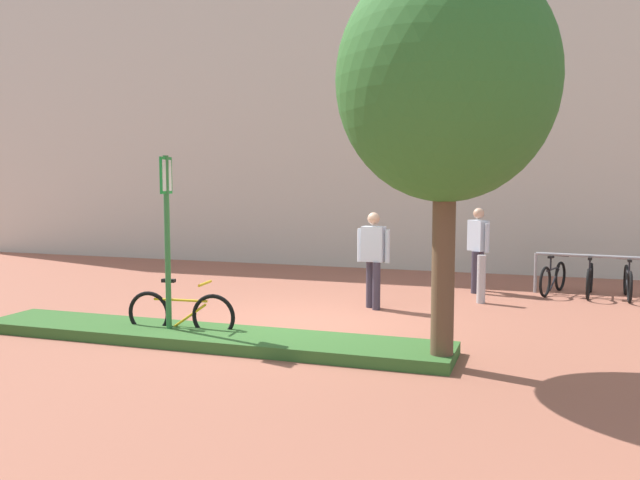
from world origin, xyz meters
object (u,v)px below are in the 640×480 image
bike_rack_cluster (590,279)px  person_shirt_white (478,244)px  bollard_steel (481,279)px  tree_sidewalk (446,81)px  person_casual_tan (373,254)px  parking_sign_post (167,221)px  bike_at_sign (181,314)px

bike_rack_cluster → person_shirt_white: person_shirt_white is taller
bollard_steel → person_shirt_white: person_shirt_white is taller
tree_sidewalk → person_shirt_white: 6.18m
person_shirt_white → person_casual_tan: 2.86m
parking_sign_post → bike_rack_cluster: bearing=43.5°
bollard_steel → person_casual_tan: bearing=-147.3°
bike_at_sign → bike_rack_cluster: size_ratio=0.80×
person_shirt_white → parking_sign_post: bearing=-125.0°
bike_at_sign → bollard_steel: (3.93, 4.11, 0.10)m
bike_rack_cluster → tree_sidewalk: bearing=-109.4°
bike_at_sign → person_shirt_white: person_shirt_white is taller
bike_at_sign → bike_rack_cluster: bearing=43.2°
bike_at_sign → person_casual_tan: (2.15, 2.97, 0.63)m
bike_at_sign → person_shirt_white: (3.75, 5.33, 0.63)m
tree_sidewalk → person_casual_tan: size_ratio=2.87×
bike_rack_cluster → person_casual_tan: size_ratio=1.22×
parking_sign_post → bollard_steel: parking_sign_post is taller
bike_at_sign → parking_sign_post: bearing=-122.0°
bike_at_sign → bollard_steel: bearing=46.3°
person_shirt_white → person_casual_tan: same height
parking_sign_post → bike_rack_cluster: 8.38m
parking_sign_post → person_casual_tan: parking_sign_post is taller
parking_sign_post → person_shirt_white: (3.85, 5.49, -0.73)m
parking_sign_post → bike_rack_cluster: parking_sign_post is taller
parking_sign_post → tree_sidewalk: bearing=-2.5°
bollard_steel → parking_sign_post: bearing=-133.3°
tree_sidewalk → bike_rack_cluster: (2.06, 5.86, -3.11)m
parking_sign_post → bollard_steel: bearing=46.7°
bollard_steel → person_shirt_white: (-0.18, 1.22, 0.53)m
parking_sign_post → bike_at_sign: (0.10, 0.16, -1.37)m
bike_rack_cluster → person_casual_tan: 4.58m
person_shirt_white → person_casual_tan: bearing=-124.2°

